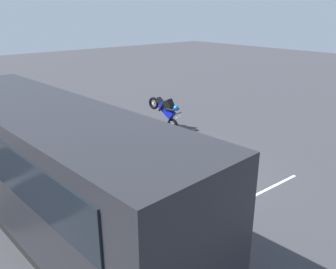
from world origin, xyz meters
name	(u,v)px	position (x,y,z in m)	size (l,w,h in m)	color
ground_plane	(186,174)	(0.00, 0.00, 0.00)	(80.00, 80.00, 0.00)	#38383D
tour_bus	(51,169)	(-0.02, 4.69, 1.64)	(10.17, 3.06, 3.25)	#26262B
spectator_far_left	(184,178)	(-1.61, 1.61, 0.99)	(0.57, 0.39, 1.68)	#473823
spectator_left	(167,166)	(-0.74, 1.52, 1.02)	(0.58, 0.34, 1.72)	black
spectator_centre	(136,156)	(0.35, 1.83, 1.08)	(0.58, 0.35, 1.80)	#473823
spectator_right	(122,150)	(1.15, 1.86, 1.06)	(0.57, 0.32, 1.76)	black
parked_motorcycle_silver	(120,178)	(0.41, 2.44, 0.48)	(2.05, 0.63, 0.99)	black
stunt_motorcycle	(166,109)	(4.22, -2.67, 0.96)	(2.06, 0.68, 1.56)	black
bay_line_a	(251,197)	(-2.45, -0.40, 0.00)	(0.23, 4.77, 0.01)	white
bay_line_b	(191,169)	(0.16, -0.40, 0.00)	(0.21, 3.90, 0.01)	white
bay_line_c	(147,149)	(2.77, -0.40, 0.00)	(0.23, 4.73, 0.01)	white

